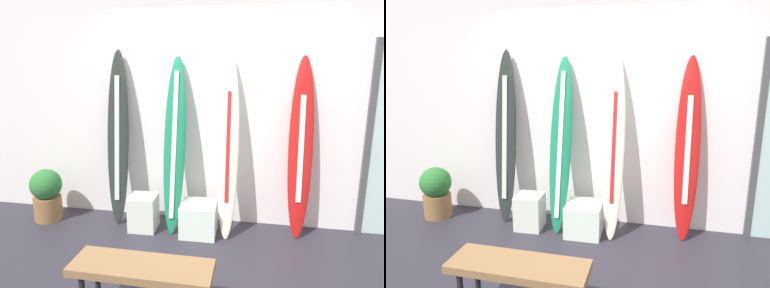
% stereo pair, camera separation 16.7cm
% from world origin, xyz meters
% --- Properties ---
extents(ground, '(8.00, 8.00, 0.04)m').
position_xyz_m(ground, '(0.00, 0.00, -0.02)').
color(ground, '#2B2933').
extents(wall_back, '(7.20, 0.20, 2.80)m').
position_xyz_m(wall_back, '(0.00, 1.30, 1.40)').
color(wall_back, white).
rests_on(wall_back, ground).
extents(surfboard_charcoal, '(0.28, 0.36, 2.06)m').
position_xyz_m(surfboard_charcoal, '(-1.15, 0.99, 1.02)').
color(surfboard_charcoal, '#242C28').
rests_on(surfboard_charcoal, ground).
extents(surfboard_emerald, '(0.25, 0.49, 1.99)m').
position_xyz_m(surfboard_emerald, '(-0.45, 0.93, 0.98)').
color(surfboard_emerald, '#197751').
rests_on(surfboard_emerald, ground).
extents(surfboard_ivory, '(0.25, 0.51, 2.00)m').
position_xyz_m(surfboard_ivory, '(0.15, 0.93, 0.99)').
color(surfboard_ivory, '#EAE9C8').
rests_on(surfboard_ivory, ground).
extents(surfboard_crimson, '(0.26, 0.33, 1.98)m').
position_xyz_m(surfboard_crimson, '(0.93, 1.01, 0.98)').
color(surfboard_crimson, red).
rests_on(surfboard_crimson, ground).
extents(display_block_left, '(0.40, 0.40, 0.36)m').
position_xyz_m(display_block_left, '(-0.15, 0.81, 0.18)').
color(display_block_left, white).
rests_on(display_block_left, ground).
extents(display_block_center, '(0.32, 0.32, 0.41)m').
position_xyz_m(display_block_center, '(-0.80, 0.80, 0.20)').
color(display_block_center, silver).
rests_on(display_block_center, ground).
extents(potted_plant, '(0.38, 0.38, 0.64)m').
position_xyz_m(potted_plant, '(-2.05, 0.83, 0.34)').
color(potted_plant, olive).
rests_on(potted_plant, ground).
extents(bench, '(1.04, 0.34, 0.46)m').
position_xyz_m(bench, '(-0.33, -0.59, 0.40)').
color(bench, olive).
rests_on(bench, ground).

